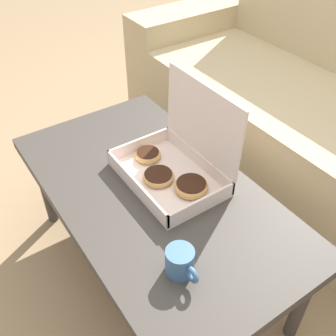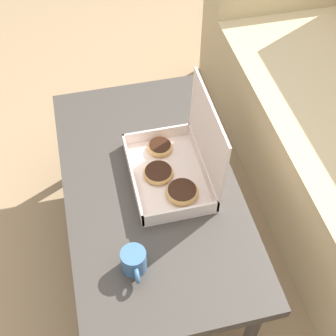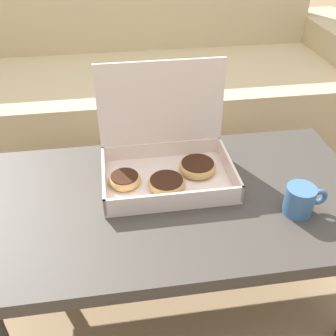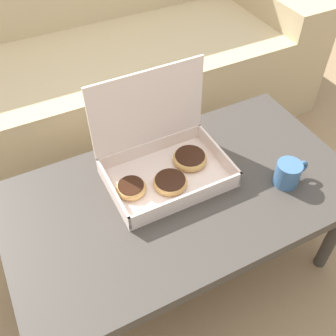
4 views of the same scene
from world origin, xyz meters
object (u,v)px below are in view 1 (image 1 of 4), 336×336
Objects in this scene: pastry_box at (176,163)px; coffee_mug at (180,262)px; coffee_table at (154,199)px; couch at (335,123)px.

coffee_mug is at bearing -33.34° from pastry_box.
couch is at bearing 90.00° from coffee_table.
pastry_box is (-0.02, -0.87, 0.16)m from couch.
couch is 1.14m from coffee_mug.
pastry_box reaches higher than coffee_mug.
pastry_box reaches higher than coffee_table.
couch is 0.89m from pastry_box.
pastry_box is at bearing -91.05° from couch.
coffee_mug is at bearing -74.23° from couch.
coffee_table is 9.38× the size of coffee_mug.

